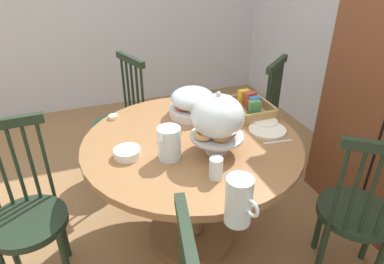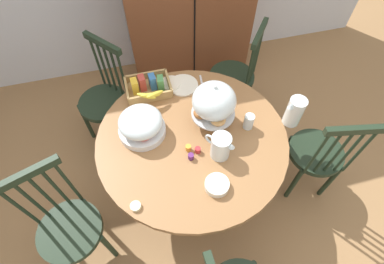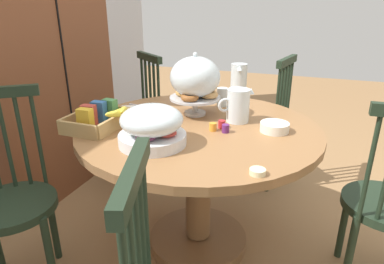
% 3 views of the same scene
% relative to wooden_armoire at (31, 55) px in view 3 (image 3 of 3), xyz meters
% --- Properties ---
extents(ground_plane, '(10.00, 10.00, 0.00)m').
position_rel_wooden_armoire_xyz_m(ground_plane, '(-0.21, -1.50, -0.98)').
color(ground_plane, '#997047').
extents(wooden_armoire, '(1.18, 0.60, 1.96)m').
position_rel_wooden_armoire_xyz_m(wooden_armoire, '(0.00, 0.00, 0.00)').
color(wooden_armoire, brown).
rests_on(wooden_armoire, ground_plane).
extents(dining_table, '(1.23, 1.23, 0.74)m').
position_rel_wooden_armoire_xyz_m(dining_table, '(-0.30, -1.35, -0.45)').
color(dining_table, olive).
rests_on(dining_table, ground_plane).
extents(windsor_chair_by_cabinet, '(0.41, 0.41, 0.97)m').
position_rel_wooden_armoire_xyz_m(windsor_chair_by_cabinet, '(0.59, -1.55, -0.53)').
color(windsor_chair_by_cabinet, '#1E2D1E').
rests_on(windsor_chair_by_cabinet, ground_plane).
extents(windsor_chair_facing_door, '(0.47, 0.47, 0.97)m').
position_rel_wooden_armoire_xyz_m(windsor_chair_facing_door, '(0.28, -0.64, -0.53)').
color(windsor_chair_facing_door, '#1E2D1E').
rests_on(windsor_chair_facing_door, ground_plane).
extents(windsor_chair_far_side, '(0.47, 0.47, 0.97)m').
position_rel_wooden_armoire_xyz_m(windsor_chair_far_side, '(-0.86, -0.62, -0.53)').
color(windsor_chair_far_side, '#1E2D1E').
rests_on(windsor_chair_far_side, ground_plane).
extents(pastry_stand_with_dome, '(0.28, 0.28, 0.34)m').
position_rel_wooden_armoire_xyz_m(pastry_stand_with_dome, '(-0.14, -1.27, -0.05)').
color(pastry_stand_with_dome, silver).
rests_on(pastry_stand_with_dome, dining_table).
extents(fruit_platter_covered, '(0.30, 0.30, 0.18)m').
position_rel_wooden_armoire_xyz_m(fruit_platter_covered, '(-0.60, -1.23, -0.16)').
color(fruit_platter_covered, silver).
rests_on(fruit_platter_covered, dining_table).
extents(orange_juice_pitcher, '(0.19, 0.11, 0.21)m').
position_rel_wooden_armoire_xyz_m(orange_juice_pitcher, '(0.36, -1.40, -0.15)').
color(orange_juice_pitcher, silver).
rests_on(orange_juice_pitcher, dining_table).
extents(milk_pitcher, '(0.14, 0.17, 0.17)m').
position_rel_wooden_armoire_xyz_m(milk_pitcher, '(-0.17, -1.52, -0.17)').
color(milk_pitcher, silver).
rests_on(milk_pitcher, dining_table).
extents(cereal_basket, '(0.32, 0.30, 0.12)m').
position_rel_wooden_armoire_xyz_m(cereal_basket, '(-0.50, -0.89, -0.20)').
color(cereal_basket, tan).
rests_on(cereal_basket, dining_table).
extents(china_plate_large, '(0.22, 0.22, 0.01)m').
position_rel_wooden_armoire_xyz_m(china_plate_large, '(-0.25, -0.89, -0.24)').
color(china_plate_large, white).
rests_on(china_plate_large, dining_table).
extents(china_plate_small, '(0.15, 0.15, 0.01)m').
position_rel_wooden_armoire_xyz_m(china_plate_small, '(-0.34, -0.86, -0.23)').
color(china_plate_small, white).
rests_on(china_plate_small, china_plate_large).
extents(cereal_bowl, '(0.14, 0.14, 0.04)m').
position_rel_wooden_armoire_xyz_m(cereal_bowl, '(-0.26, -1.72, -0.22)').
color(cereal_bowl, white).
rests_on(cereal_bowl, dining_table).
extents(drinking_glass, '(0.06, 0.06, 0.11)m').
position_rel_wooden_armoire_xyz_m(drinking_glass, '(0.07, -1.36, -0.19)').
color(drinking_glass, silver).
rests_on(drinking_glass, dining_table).
extents(butter_dish, '(0.06, 0.06, 0.02)m').
position_rel_wooden_armoire_xyz_m(butter_dish, '(-0.72, -1.72, -0.23)').
color(butter_dish, beige).
rests_on(butter_dish, dining_table).
extents(jam_jar_strawberry, '(0.04, 0.04, 0.04)m').
position_rel_wooden_armoire_xyz_m(jam_jar_strawberry, '(-0.30, -1.47, -0.22)').
color(jam_jar_strawberry, '#B7282D').
rests_on(jam_jar_strawberry, dining_table).
extents(jam_jar_apricot, '(0.04, 0.04, 0.04)m').
position_rel_wooden_armoire_xyz_m(jam_jar_apricot, '(-0.35, -1.44, -0.22)').
color(jam_jar_apricot, orange).
rests_on(jam_jar_apricot, dining_table).
extents(jam_jar_grape, '(0.04, 0.04, 0.04)m').
position_rel_wooden_armoire_xyz_m(jam_jar_grape, '(-0.35, -1.50, -0.22)').
color(jam_jar_grape, '#5B2366').
rests_on(jam_jar_grape, dining_table).
extents(table_knife, '(0.03, 0.17, 0.01)m').
position_rel_wooden_armoire_xyz_m(table_knife, '(-0.39, -0.88, -0.24)').
color(table_knife, silver).
rests_on(table_knife, dining_table).
extents(dinner_fork, '(0.03, 0.17, 0.01)m').
position_rel_wooden_armoire_xyz_m(dinner_fork, '(-0.42, -0.87, -0.24)').
color(dinner_fork, silver).
rests_on(dinner_fork, dining_table).
extents(soup_spoon, '(0.03, 0.17, 0.01)m').
position_rel_wooden_armoire_xyz_m(soup_spoon, '(-0.11, -0.91, -0.24)').
color(soup_spoon, silver).
rests_on(soup_spoon, dining_table).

